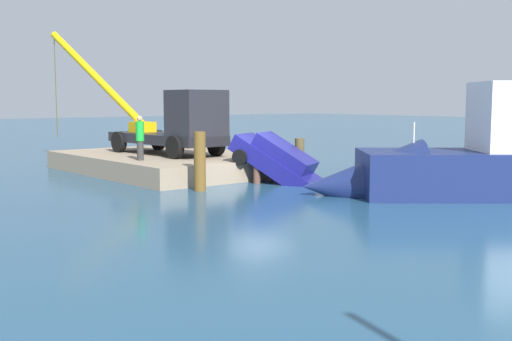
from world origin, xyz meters
name	(u,v)px	position (x,y,z in m)	size (l,w,h in m)	color
ground	(258,186)	(0.00, 0.00, 0.00)	(200.00, 200.00, 0.00)	navy
dock	(170,163)	(-6.50, 0.00, 0.42)	(10.79, 7.51, 0.83)	gray
crane_truck	(174,123)	(-5.72, -0.23, 2.29)	(11.70, 3.47, 6.15)	black
dock_worker	(140,138)	(-4.45, -2.68, 1.79)	(0.34, 0.34, 1.85)	#313131
salvaged_car	(283,165)	(-0.03, 1.37, 0.72)	(4.49, 3.43, 2.97)	navy
moored_yacht	(491,174)	(7.24, 4.56, 0.77)	(11.48, 12.83, 6.50)	navy
piling_near	(200,161)	(-0.24, -2.56, 1.09)	(0.43, 0.43, 2.18)	brown
piling_mid	(257,168)	(-0.51, 0.37, 0.64)	(0.28, 0.28, 1.28)	brown
piling_far	(299,159)	(-0.49, 2.68, 0.87)	(0.40, 0.40, 1.73)	brown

